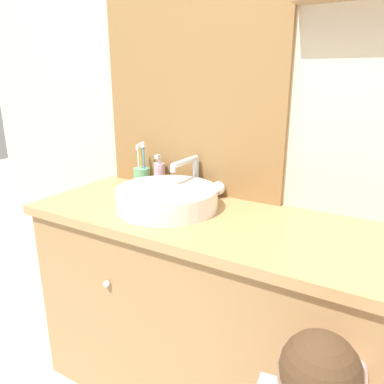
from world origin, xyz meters
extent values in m
cube|color=beige|center=(0.00, 0.63, 1.25)|extent=(3.20, 0.06, 2.50)
cube|color=olive|center=(-0.29, 0.59, 1.31)|extent=(0.82, 0.02, 1.18)
cube|color=#B2C1CC|center=(-0.29, 0.58, 1.31)|extent=(0.76, 0.01, 1.12)
cube|color=#A37A4C|center=(0.00, 0.34, 0.38)|extent=(1.43, 0.48, 0.76)
cube|color=tan|center=(0.00, 0.34, 0.77)|extent=(1.47, 0.52, 0.03)
sphere|color=silver|center=(-0.33, 0.09, 0.57)|extent=(0.02, 0.02, 0.02)
sphere|color=silver|center=(0.33, 0.09, 0.57)|extent=(0.02, 0.02, 0.02)
cylinder|color=white|center=(-0.24, 0.34, 0.83)|extent=(0.38, 0.38, 0.08)
cylinder|color=silver|center=(-0.24, 0.34, 0.87)|extent=(0.31, 0.31, 0.01)
cylinder|color=silver|center=(-0.24, 0.55, 0.87)|extent=(0.02, 0.02, 0.16)
cylinder|color=silver|center=(-0.24, 0.47, 0.95)|extent=(0.02, 0.17, 0.02)
cylinder|color=silver|center=(-0.24, 0.38, 0.93)|extent=(0.02, 0.02, 0.02)
sphere|color=white|center=(-0.13, 0.55, 0.83)|extent=(0.06, 0.06, 0.06)
cylinder|color=#66B27F|center=(-0.50, 0.52, 0.83)|extent=(0.07, 0.07, 0.09)
cylinder|color=#3884DB|center=(-0.48, 0.52, 0.90)|extent=(0.01, 0.01, 0.19)
cube|color=white|center=(-0.48, 0.52, 0.98)|extent=(0.01, 0.02, 0.02)
cylinder|color=#E5CC4C|center=(-0.50, 0.53, 0.89)|extent=(0.01, 0.01, 0.18)
cube|color=white|center=(-0.50, 0.53, 0.98)|extent=(0.01, 0.02, 0.02)
cylinder|color=white|center=(-0.50, 0.51, 0.89)|extent=(0.01, 0.01, 0.18)
cube|color=white|center=(-0.50, 0.51, 0.97)|extent=(0.01, 0.02, 0.02)
cylinder|color=#CCA3BC|center=(-0.41, 0.54, 0.85)|extent=(0.05, 0.05, 0.11)
cylinder|color=silver|center=(-0.41, 0.54, 0.92)|extent=(0.01, 0.01, 0.02)
cube|color=silver|center=(-0.41, 0.53, 0.94)|extent=(0.02, 0.03, 0.02)
sphere|color=#997051|center=(0.44, -0.15, 0.74)|extent=(0.16, 0.16, 0.16)
sphere|color=#4C331E|center=(0.44, -0.16, 0.76)|extent=(0.15, 0.15, 0.15)
cylinder|color=beige|center=(0.49, 0.05, 0.58)|extent=(0.09, 0.25, 0.05)
cylinder|color=#E5CC4C|center=(0.48, 0.18, 0.62)|extent=(0.02, 0.05, 0.12)
camera|label=1|loc=(0.52, -0.75, 1.27)|focal=35.00mm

